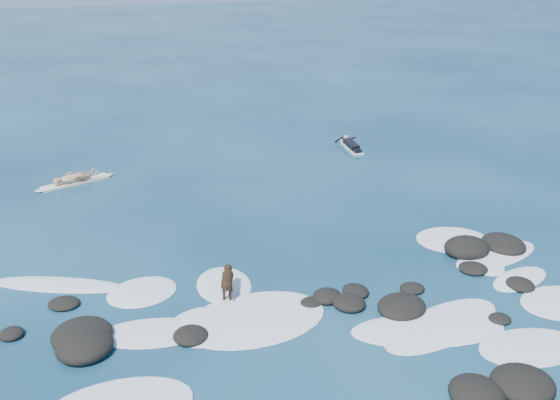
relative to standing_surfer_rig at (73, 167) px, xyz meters
name	(u,v)px	position (x,y,z in m)	size (l,w,h in m)	color
ground	(291,293)	(5.55, -9.66, -0.68)	(160.00, 160.00, 0.00)	#0A2642
reef_rocks	(349,308)	(6.66, -10.90, -0.57)	(14.59, 7.09, 0.58)	black
breaking_foam	(335,308)	(6.40, -10.65, -0.67)	(15.62, 7.51, 0.12)	white
standing_surfer_rig	(73,167)	(0.00, 0.00, 0.00)	(2.88, 1.46, 1.71)	#F2E7C2
paddling_surfer_rig	(351,145)	(11.50, 1.25, -0.54)	(1.01, 2.25, 0.39)	white
dog	(227,279)	(3.95, -9.37, -0.19)	(0.48, 1.14, 0.74)	black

